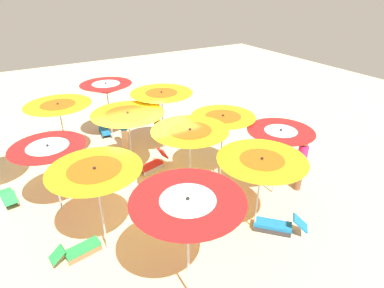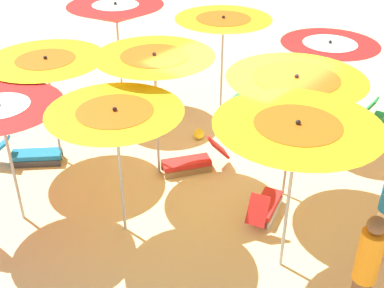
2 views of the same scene
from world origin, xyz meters
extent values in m
cube|color=beige|center=(0.00, 0.00, -0.02)|extent=(37.16, 37.16, 0.04)
cylinder|color=#B2B2B7|center=(-0.41, -2.55, 0.96)|extent=(0.05, 0.05, 1.92)
cone|color=red|center=(-0.41, -2.55, 1.92)|extent=(2.00, 2.00, 0.33)
cone|color=white|center=(-0.41, -2.55, 2.00)|extent=(1.11, 1.11, 0.18)
sphere|color=black|center=(-0.41, -2.55, 2.12)|extent=(0.07, 0.07, 0.07)
cylinder|color=#B2B2B7|center=(1.79, -1.86, 1.09)|extent=(0.05, 0.05, 2.17)
cone|color=yellow|center=(1.79, -1.86, 2.17)|extent=(2.11, 2.11, 0.34)
cone|color=orange|center=(1.79, -1.86, 2.25)|extent=(1.20, 1.20, 0.20)
sphere|color=black|center=(1.79, -1.86, 2.37)|extent=(0.07, 0.07, 0.07)
cylinder|color=#B2B2B7|center=(3.96, -0.74, 1.15)|extent=(0.05, 0.05, 2.29)
cone|color=red|center=(3.96, -0.74, 2.29)|extent=(2.17, 2.17, 0.42)
cone|color=white|center=(3.96, -0.74, 2.40)|extent=(1.05, 1.05, 0.20)
sphere|color=black|center=(3.96, -0.74, 2.53)|extent=(0.07, 0.07, 0.07)
cylinder|color=#B2B2B7|center=(-3.18, -1.76, 1.03)|extent=(0.05, 0.05, 2.05)
cone|color=yellow|center=(-3.18, -1.76, 2.05)|extent=(2.23, 2.23, 0.36)
cone|color=orange|center=(-3.18, -1.76, 2.14)|extent=(1.17, 1.17, 0.19)
sphere|color=black|center=(-3.18, -1.76, 2.26)|extent=(0.07, 0.07, 0.07)
cylinder|color=#B2B2B7|center=(-0.99, -0.06, 1.06)|extent=(0.05, 0.05, 2.12)
cone|color=yellow|center=(-0.99, -0.06, 2.12)|extent=(2.29, 2.29, 0.40)
cone|color=orange|center=(-0.99, -0.06, 2.21)|extent=(1.41, 1.41, 0.25)
sphere|color=black|center=(-0.99, -0.06, 2.35)|extent=(0.07, 0.07, 0.07)
cylinder|color=#B2B2B7|center=(1.27, 0.87, 1.11)|extent=(0.05, 0.05, 2.21)
cone|color=yellow|center=(1.27, 0.87, 2.21)|extent=(2.12, 2.12, 0.43)
cone|color=orange|center=(1.27, 0.87, 2.32)|extent=(1.19, 1.19, 0.24)
sphere|color=black|center=(1.27, 0.87, 2.46)|extent=(0.07, 0.07, 0.07)
cylinder|color=#B2B2B7|center=(3.14, 1.80, 1.00)|extent=(0.05, 0.05, 2.00)
cone|color=yellow|center=(3.14, 1.80, 2.00)|extent=(2.21, 2.21, 0.36)
cone|color=orange|center=(3.14, 1.80, 2.10)|extent=(1.10, 1.10, 0.18)
sphere|color=black|center=(3.14, 1.80, 2.21)|extent=(0.07, 0.07, 0.07)
cylinder|color=#B2B2B7|center=(-4.11, 0.23, 1.10)|extent=(0.05, 0.05, 2.19)
cone|color=red|center=(-4.11, 0.23, 2.19)|extent=(2.01, 2.01, 0.41)
cone|color=white|center=(-4.11, 0.23, 2.30)|extent=(1.08, 1.08, 0.22)
sphere|color=black|center=(-4.11, 0.23, 2.43)|extent=(0.07, 0.07, 0.07)
cylinder|color=#B2B2B7|center=(-1.88, 1.54, 1.15)|extent=(0.05, 0.05, 2.29)
cone|color=yellow|center=(-1.88, 1.54, 2.29)|extent=(2.22, 2.22, 0.34)
cone|color=orange|center=(-1.88, 1.54, 2.38)|extent=(1.15, 1.15, 0.18)
sphere|color=black|center=(-1.88, 1.54, 2.49)|extent=(0.07, 0.07, 0.07)
cylinder|color=#B2B2B7|center=(0.56, 2.48, 1.03)|extent=(0.05, 0.05, 2.07)
cone|color=yellow|center=(0.56, 2.48, 2.07)|extent=(2.03, 2.03, 0.34)
cone|color=orange|center=(0.56, 2.48, 2.15)|extent=(1.14, 1.14, 0.19)
sphere|color=black|center=(0.56, 2.48, 2.27)|extent=(0.07, 0.07, 0.07)
cylinder|color=#B2B2B7|center=(2.15, 3.39, 0.98)|extent=(0.05, 0.05, 1.97)
cone|color=red|center=(2.15, 3.39, 1.97)|extent=(1.94, 1.94, 0.38)
cone|color=white|center=(2.15, 3.39, 2.07)|extent=(0.94, 0.94, 0.19)
sphere|color=black|center=(2.15, 3.39, 2.19)|extent=(0.07, 0.07, 0.07)
cube|color=silver|center=(-1.57, -4.05, 0.07)|extent=(0.80, 0.16, 0.14)
cube|color=silver|center=(-1.63, -3.70, 0.07)|extent=(0.80, 0.16, 0.14)
cube|color=green|center=(-1.60, -3.87, 0.19)|extent=(0.85, 0.47, 0.10)
cube|color=green|center=(-1.10, -3.79, 0.41)|extent=(0.30, 0.39, 0.37)
cube|color=#333338|center=(-4.70, 0.25, 0.07)|extent=(0.92, 0.15, 0.14)
cube|color=#333338|center=(-4.74, -0.09, 0.07)|extent=(0.92, 0.15, 0.14)
cube|color=#1972B7|center=(-4.72, 0.08, 0.19)|extent=(0.96, 0.45, 0.10)
cube|color=#1972B7|center=(-5.33, 0.15, 0.38)|extent=(0.39, 0.38, 0.31)
cube|color=olive|center=(0.74, 0.59, 0.07)|extent=(0.57, 0.81, 0.14)
cube|color=olive|center=(1.03, 0.39, 0.07)|extent=(0.57, 0.81, 0.14)
cube|color=red|center=(0.88, 0.49, 0.19)|extent=(0.83, 0.99, 0.10)
cube|color=red|center=(0.51, -0.05, 0.43)|extent=(0.51, 0.52, 0.41)
cube|color=silver|center=(-0.88, 0.65, 0.07)|extent=(0.25, 0.83, 0.14)
cube|color=silver|center=(-1.20, 0.57, 0.07)|extent=(0.25, 0.83, 0.14)
cube|color=red|center=(-1.04, 0.61, 0.19)|extent=(0.53, 0.90, 0.10)
cube|color=red|center=(-1.18, 1.15, 0.46)|extent=(0.39, 0.38, 0.47)
cube|color=#333338|center=(3.55, 2.05, 0.07)|extent=(0.74, 0.71, 0.14)
cube|color=#333338|center=(3.30, 2.31, 0.07)|extent=(0.74, 0.71, 0.14)
cube|color=#1972B7|center=(3.43, 2.18, 0.19)|extent=(0.96, 0.94, 0.10)
cube|color=#1972B7|center=(3.92, 2.66, 0.40)|extent=(0.54, 0.54, 0.36)
cube|color=olive|center=(1.53, -2.46, 0.07)|extent=(0.17, 0.85, 0.14)
cube|color=olive|center=(1.83, -2.41, 0.07)|extent=(0.17, 0.85, 0.14)
cube|color=green|center=(1.68, -2.43, 0.19)|extent=(0.44, 0.89, 0.10)
cube|color=green|center=(1.77, -3.01, 0.36)|extent=(0.36, 0.40, 0.28)
cylinder|color=beige|center=(-2.94, 0.38, 0.44)|extent=(0.24, 0.24, 0.89)
cylinder|color=#1972BF|center=(-2.94, 0.38, 1.27)|extent=(0.30, 0.30, 0.78)
sphere|color=beige|center=(-2.94, 0.38, 1.78)|extent=(0.24, 0.24, 0.24)
cylinder|color=brown|center=(2.40, 4.20, 0.42)|extent=(0.24, 0.24, 0.83)
cylinder|color=#D82672|center=(2.40, 4.20, 1.19)|extent=(0.30, 0.30, 0.73)
sphere|color=brown|center=(2.40, 4.20, 1.67)|extent=(0.23, 0.23, 0.23)
cylinder|color=brown|center=(-3.20, 1.89, 0.43)|extent=(0.24, 0.24, 0.85)
cylinder|color=orange|center=(-3.20, 1.89, 1.23)|extent=(0.30, 0.30, 0.75)
sphere|color=brown|center=(-3.20, 1.89, 1.72)|extent=(0.23, 0.23, 0.23)
sphere|color=yellow|center=(1.47, -0.65, 0.12)|extent=(0.24, 0.24, 0.24)
camera|label=1|loc=(8.04, -3.07, 6.11)|focal=30.06mm
camera|label=2|loc=(-4.33, 6.69, 5.51)|focal=46.06mm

